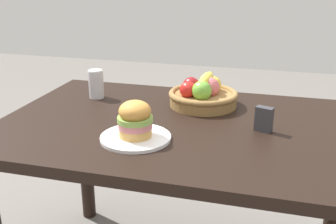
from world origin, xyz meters
TOP-DOWN VIEW (x-y plane):
  - dining_table at (0.00, 0.00)m, footprint 1.40×0.90m
  - plate at (-0.13, -0.19)m, footprint 0.24×0.24m
  - sandwich at (-0.13, -0.19)m, footprint 0.12×0.12m
  - soda_can at (-0.45, 0.21)m, footprint 0.07×0.07m
  - fruit_basket at (0.02, 0.22)m, footprint 0.29×0.29m
  - napkin_holder at (0.28, -0.00)m, footprint 0.07×0.05m

SIDE VIEW (x-z plane):
  - dining_table at x=0.00m, z-range 0.27..1.02m
  - plate at x=-0.13m, z-range 0.75..0.76m
  - napkin_holder at x=0.28m, z-range 0.75..0.84m
  - fruit_basket at x=0.02m, z-range 0.73..0.87m
  - soda_can at x=-0.45m, z-range 0.75..0.88m
  - sandwich at x=-0.13m, z-range 0.76..0.89m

